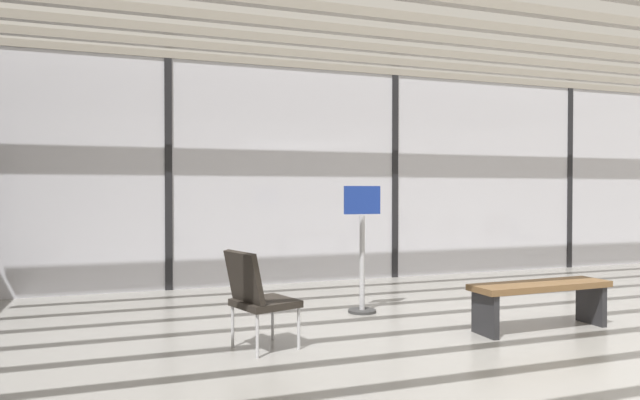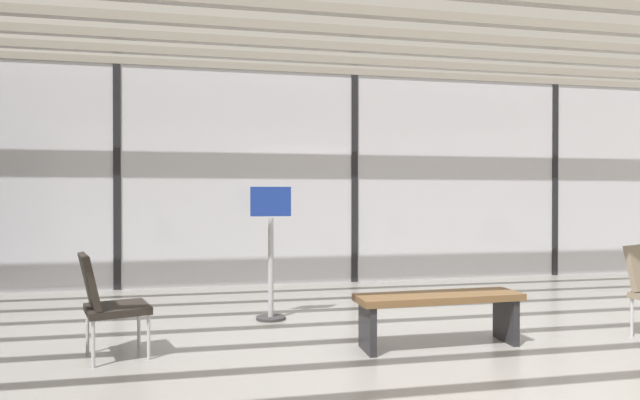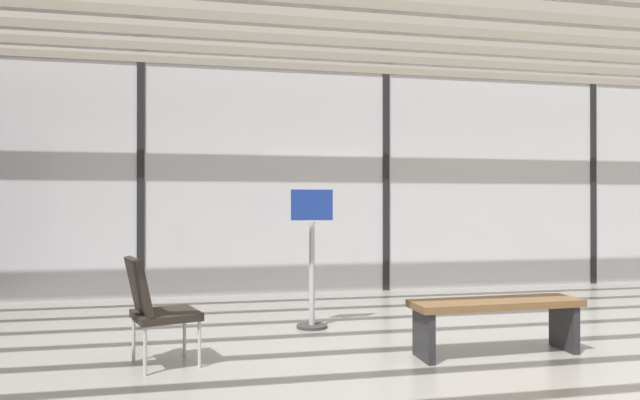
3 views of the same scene
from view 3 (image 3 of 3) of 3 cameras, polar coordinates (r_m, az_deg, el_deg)
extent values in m
cube|color=silver|center=(8.40, 6.67, 1.82)|extent=(14.00, 0.08, 3.22)
cube|color=black|center=(8.03, -17.80, 1.93)|extent=(0.10, 0.12, 3.22)
cube|color=black|center=(8.40, 6.67, 1.82)|extent=(0.10, 0.12, 3.22)
cube|color=black|center=(10.06, 25.97, 1.50)|extent=(0.10, 0.12, 3.22)
cube|color=gray|center=(6.26, 14.61, 18.03)|extent=(13.72, 0.12, 0.10)
cube|color=gray|center=(6.83, 12.07, 16.46)|extent=(13.72, 0.12, 0.10)
cube|color=gray|center=(7.42, 9.96, 15.10)|extent=(13.72, 0.12, 0.10)
cube|color=gray|center=(8.02, 8.18, 13.93)|extent=(13.72, 0.12, 0.10)
cube|color=gray|center=(8.62, 6.66, 12.91)|extent=(13.72, 0.12, 0.10)
ellipsoid|color=#B2BCD6|center=(12.43, -0.21, 2.03)|extent=(10.34, 3.60, 3.60)
sphere|color=gray|center=(12.41, -22.31, 2.05)|extent=(1.98, 1.98, 1.98)
sphere|color=black|center=(10.56, -13.74, 3.91)|extent=(0.28, 0.28, 0.28)
sphere|color=black|center=(10.56, -8.85, 3.90)|extent=(0.28, 0.28, 0.28)
sphere|color=black|center=(10.64, -3.99, 3.87)|extent=(0.28, 0.28, 0.28)
sphere|color=black|center=(10.79, 0.77, 3.81)|extent=(0.28, 0.28, 0.28)
cube|color=#28231E|center=(4.74, -15.45, -11.25)|extent=(0.61, 0.61, 0.06)
cube|color=#28231E|center=(4.65, -18.05, -8.34)|extent=(0.28, 0.50, 0.44)
cylinder|color=#BCBCC1|center=(4.64, -12.21, -14.20)|extent=(0.03, 0.03, 0.37)
cylinder|color=#BCBCC1|center=(5.04, -13.68, -13.10)|extent=(0.03, 0.03, 0.37)
cylinder|color=#BCBCC1|center=(4.54, -17.44, -14.52)|extent=(0.03, 0.03, 0.37)
cylinder|color=#BCBCC1|center=(4.94, -18.50, -13.35)|extent=(0.03, 0.03, 0.37)
cube|color=brown|center=(5.09, 17.54, -10.02)|extent=(1.51, 0.45, 0.06)
cube|color=#262628|center=(4.84, 10.54, -13.40)|extent=(0.06, 0.36, 0.41)
cube|color=#262628|center=(5.51, 23.65, -11.75)|extent=(0.06, 0.36, 0.41)
cylinder|color=#333333|center=(5.95, -0.83, -12.77)|extent=(0.32, 0.32, 0.03)
cylinder|color=#B2B2B7|center=(5.86, -0.83, -7.66)|extent=(0.06, 0.06, 1.10)
cube|color=navy|center=(5.81, -0.83, -0.50)|extent=(0.44, 0.03, 0.32)
camera|label=1|loc=(1.54, -109.47, 3.43)|focal=31.95mm
camera|label=2|loc=(0.47, 76.93, 4.96)|focal=29.57mm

